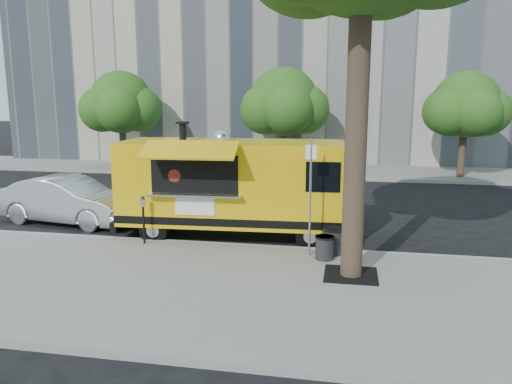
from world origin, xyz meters
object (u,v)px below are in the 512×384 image
at_px(trash_bin_left, 325,247).
at_px(far_tree_b, 284,102).
at_px(sign_post, 310,190).
at_px(far_tree_c, 466,105).
at_px(food_truck, 233,185).
at_px(trash_bin_right, 333,240).
at_px(parking_meter, 143,214).
at_px(sedan, 68,200).
at_px(far_tree_a, 121,102).

bearing_deg(trash_bin_left, far_tree_b, 101.52).
bearing_deg(sign_post, far_tree_b, 100.15).
xyz_separation_m(far_tree_b, sign_post, (2.55, -14.25, -1.98)).
distance_m(far_tree_c, food_truck, 15.24).
relative_size(far_tree_b, trash_bin_left, 9.33).
height_order(far_tree_c, trash_bin_right, far_tree_c).
bearing_deg(sign_post, trash_bin_left, -29.45).
relative_size(parking_meter, sedan, 0.28).
bearing_deg(trash_bin_left, sign_post, 150.55).
height_order(sign_post, sedan, sign_post).
xyz_separation_m(far_tree_c, sign_post, (-6.45, -13.95, -1.87)).
xyz_separation_m(food_truck, sedan, (-5.74, 0.69, -0.82)).
bearing_deg(far_tree_b, sign_post, -79.85).
bearing_deg(parking_meter, trash_bin_right, 0.56).
relative_size(food_truck, trash_bin_left, 11.83).
height_order(far_tree_b, sedan, far_tree_b).
bearing_deg(food_truck, sedan, 170.11).
bearing_deg(far_tree_c, far_tree_b, 178.09).
height_order(parking_meter, sedan, sedan).
xyz_separation_m(parking_meter, food_truck, (2.17, 1.52, 0.61)).
relative_size(sign_post, trash_bin_right, 4.51).
height_order(far_tree_c, trash_bin_left, far_tree_c).
bearing_deg(far_tree_b, parking_meter, -98.10).
height_order(food_truck, sedan, food_truck).
relative_size(far_tree_b, sedan, 1.17).
height_order(parking_meter, trash_bin_right, parking_meter).
relative_size(sedan, trash_bin_right, 7.06).
height_order(far_tree_a, far_tree_c, far_tree_a).
bearing_deg(food_truck, parking_meter, -148.02).
relative_size(far_tree_a, sedan, 1.14).
relative_size(far_tree_a, food_truck, 0.77).
distance_m(parking_meter, trash_bin_left, 5.00).
distance_m(far_tree_a, food_truck, 15.36).
relative_size(far_tree_c, parking_meter, 3.90).
height_order(sign_post, trash_bin_left, sign_post).
bearing_deg(far_tree_b, sedan, -115.20).
xyz_separation_m(sign_post, sedan, (-8.12, 2.41, -1.07)).
distance_m(sign_post, trash_bin_left, 1.46).
bearing_deg(parking_meter, sign_post, -2.52).
distance_m(food_truck, trash_bin_right, 3.50).
bearing_deg(sign_post, trash_bin_right, 22.84).
xyz_separation_m(sign_post, parking_meter, (-4.55, 0.20, -0.87)).
bearing_deg(trash_bin_right, far_tree_a, 131.76).
distance_m(far_tree_b, trash_bin_right, 14.73).
xyz_separation_m(far_tree_c, sedan, (-14.57, -11.54, -2.94)).
height_order(far_tree_b, parking_meter, far_tree_b).
distance_m(sign_post, trash_bin_right, 1.49).
distance_m(far_tree_b, sign_post, 14.61).
distance_m(far_tree_b, food_truck, 12.73).
height_order(parking_meter, food_truck, food_truck).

